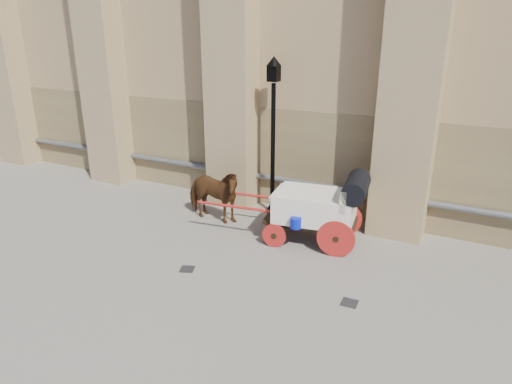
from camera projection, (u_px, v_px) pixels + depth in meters
The scene contains 6 objects.
ground at pixel (195, 257), 10.97m from camera, with size 90.00×90.00×0.00m, color slate.
horse at pixel (213, 194), 12.77m from camera, with size 0.86×1.89×1.60m, color #593219.
carriage at pixel (321, 205), 11.40m from camera, with size 4.41×1.76×1.88m.
street_lamp at pixel (273, 133), 12.84m from camera, with size 0.42×0.42×4.48m.
drain_grate_near at pixel (187, 269), 10.43m from camera, with size 0.32×0.32×0.01m, color black.
drain_grate_far at pixel (349, 303), 9.16m from camera, with size 0.32×0.32×0.01m, color black.
Camera 1 is at (5.82, -7.98, 5.25)m, focal length 32.00 mm.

